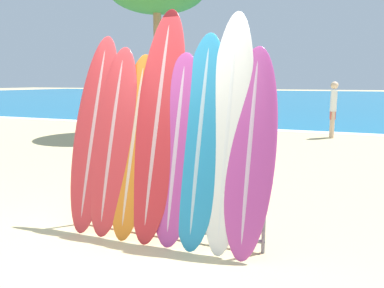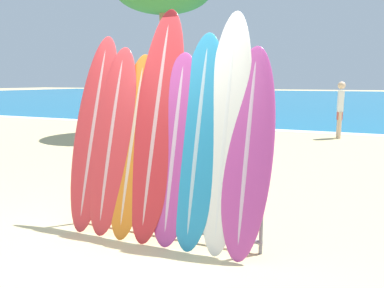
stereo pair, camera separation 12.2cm
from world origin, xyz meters
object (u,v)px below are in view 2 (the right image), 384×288
Objects in this scene: surfboard_slot_2 at (133,145)px; surfboard_slot_3 at (157,123)px; surfboard_slot_0 at (94,131)px; surfboard_slot_1 at (113,139)px; surfboard_slot_6 at (226,131)px; surfboard_slot_5 at (198,139)px; person_mid_beach at (180,134)px; person_near_water at (340,108)px; surfboard_slot_7 at (248,151)px; surfboard_rack at (164,194)px; surfboard_slot_4 at (175,148)px.

surfboard_slot_3 is at bearing 13.48° from surfboard_slot_2.
surfboard_slot_0 is 1.07× the size of surfboard_slot_1.
surfboard_slot_6 reaches higher than surfboard_slot_1.
surfboard_slot_5 is 0.32m from surfboard_slot_6.
surfboard_slot_1 is (0.29, -0.03, -0.07)m from surfboard_slot_0.
person_mid_beach is (0.27, 1.90, -0.26)m from surfboard_slot_0.
surfboard_slot_2 is 1.19× the size of person_near_water.
surfboard_slot_1 is 0.60m from surfboard_slot_3.
surfboard_slot_3 is 1.10m from surfboard_slot_7.
surfboard_slot_2 is 0.39m from surfboard_slot_3.
person_mid_beach is (-0.58, 1.87, -0.40)m from surfboard_slot_3.
surfboard_slot_1 is at bearing 178.91° from surfboard_rack.
person_mid_beach is at bearing 109.78° from surfboard_rack.
surfboard_slot_3 is at bearing 147.23° from surfboard_rack.
surfboard_slot_4 is at bearing 70.21° from person_mid_beach.
surfboard_slot_2 is 1.35m from surfboard_slot_7.
surfboard_slot_0 reaches higher than surfboard_slot_2.
surfboard_slot_0 is 9.14m from person_near_water.
surfboard_rack is 1.04× the size of surfboard_slot_1.
surfboard_slot_2 is at bearing -3.58° from surfboard_slot_0.
surfboard_slot_6 is at bearing 2.56° from surfboard_slot_2.
surfboard_slot_0 is at bearing 176.42° from surfboard_slot_2.
surfboard_rack is at bearing 66.68° from person_mid_beach.
surfboard_slot_3 is 1.99m from person_mid_beach.
surfboard_slot_5 is at bearing -5.13° from surfboard_slot_3.
surfboard_slot_0 is 0.93× the size of surfboard_slot_6.
surfboard_slot_4 is (0.14, 0.00, 0.54)m from surfboard_rack.
surfboard_rack is 1.11m from surfboard_slot_7.
surfboard_slot_1 is at bearing 179.60° from surfboard_slot_2.
surfboard_rack is at bearing -1.09° from surfboard_slot_1.
surfboard_slot_2 is at bearing 179.86° from surfboard_slot_7.
surfboard_slot_1 is 0.95× the size of surfboard_slot_5.
surfboard_slot_1 is 1.94m from person_mid_beach.
surfboard_slot_1 reaches higher than surfboard_slot_4.
surfboard_slot_7 is (1.07, -0.07, -0.23)m from surfboard_slot_3.
surfboard_slot_7 is (0.95, 0.01, 0.57)m from surfboard_rack.
surfboard_slot_2 is 0.98× the size of surfboard_slot_7.
person_mid_beach is (-2.24, -6.89, -0.06)m from person_near_water.
surfboard_slot_4 is 0.98× the size of surfboard_slot_7.
surfboard_slot_4 is at bearing -0.71° from surfboard_slot_2.
person_near_water is at bearing 80.96° from surfboard_slot_4.
person_near_water is (1.54, 8.83, 0.46)m from surfboard_rack.
surfboard_slot_0 reaches higher than surfboard_slot_4.
surfboard_slot_5 is at bearing 1.47° from surfboard_slot_2.
surfboard_slot_0 reaches higher than person_near_water.
person_mid_beach is at bearing 130.41° from surfboard_slot_7.
surfboard_slot_5 is (1.37, -0.01, -0.01)m from surfboard_slot_0.
surfboard_slot_3 is 0.55m from surfboard_slot_5.
surfboard_slot_6 is 1.17× the size of surfboard_slot_7.
surfboard_rack is at bearing -178.23° from surfboard_slot_4.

